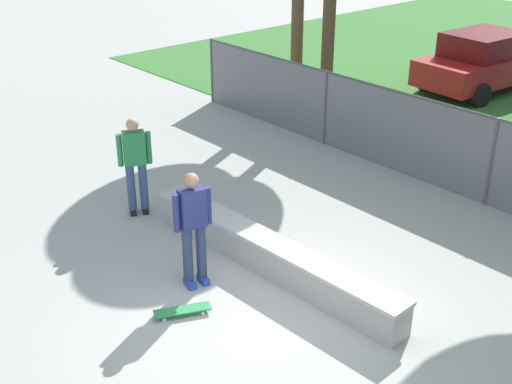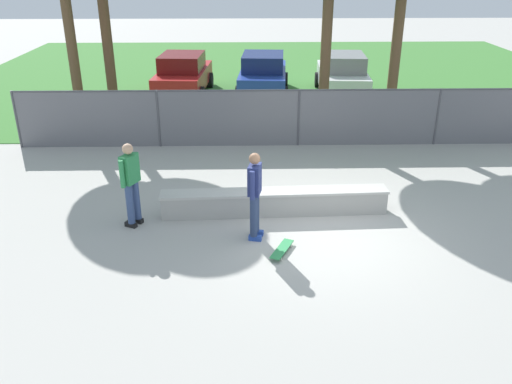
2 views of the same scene
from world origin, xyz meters
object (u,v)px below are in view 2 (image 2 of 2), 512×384
at_px(car_blue, 263,74).
at_px(bystander, 131,181).
at_px(skateboarder, 255,192).
at_px(concrete_ledge, 275,202).
at_px(car_red, 183,74).
at_px(skateboard, 282,249).
at_px(car_white, 342,74).

relative_size(car_blue, bystander, 2.38).
height_order(skateboarder, car_blue, skateboarder).
bearing_deg(bystander, concrete_ledge, 8.95).
height_order(car_red, car_blue, same).
bearing_deg(car_blue, skateboard, -90.35).
height_order(car_red, car_white, same).
height_order(car_red, bystander, bystander).
bearing_deg(car_red, car_white, -1.47).
bearing_deg(car_white, bystander, -119.37).
bearing_deg(bystander, car_red, 90.55).
xyz_separation_m(car_blue, bystander, (-3.12, -11.35, 0.17)).
distance_m(skateboarder, skateboard, 1.23).
height_order(skateboarder, car_white, skateboarder).
relative_size(skateboard, bystander, 0.45).
bearing_deg(skateboarder, concrete_ledge, 66.97).
distance_m(car_blue, bystander, 11.78).
xyz_separation_m(concrete_ledge, skateboarder, (-0.46, -1.08, 0.73)).
bearing_deg(car_red, car_blue, -0.59).
xyz_separation_m(skateboarder, car_blue, (0.59, 11.96, -0.17)).
bearing_deg(concrete_ledge, bystander, -171.05).
bearing_deg(skateboarder, bystander, 166.47).
relative_size(concrete_ledge, skateboard, 6.17).
relative_size(concrete_ledge, car_blue, 1.16).
xyz_separation_m(skateboard, car_red, (-3.15, 12.61, 0.77)).
distance_m(skateboarder, bystander, 2.60).
xyz_separation_m(skateboard, bystander, (-3.04, 1.22, 0.94)).
relative_size(skateboard, car_blue, 0.19).
height_order(concrete_ledge, bystander, bystander).
distance_m(concrete_ledge, bystander, 3.11).
height_order(concrete_ledge, skateboard, concrete_ledge).
distance_m(car_red, car_white, 6.43).
bearing_deg(skateboard, car_red, 104.03).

